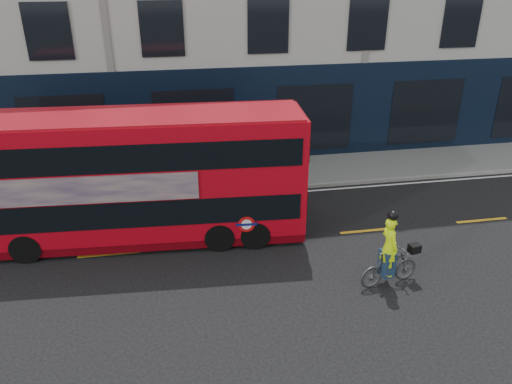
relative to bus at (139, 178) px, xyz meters
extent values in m
plane|color=black|center=(-1.04, -2.32, -2.02)|extent=(120.00, 120.00, 0.00)
cube|color=gray|center=(-1.04, 4.18, -1.96)|extent=(60.00, 3.00, 0.12)
cube|color=gray|center=(-1.04, 2.68, -1.96)|extent=(60.00, 0.12, 0.13)
cube|color=black|center=(-1.04, 5.66, -0.02)|extent=(50.00, 0.08, 4.00)
cube|color=silver|center=(-1.04, 2.38, -2.02)|extent=(58.00, 0.10, 0.01)
cube|color=#B80714|center=(-0.04, 0.00, 0.12)|extent=(9.85, 2.79, 3.49)
cube|color=#5C030A|center=(-0.04, 0.00, -1.76)|extent=(9.84, 2.74, 0.27)
cube|color=black|center=(-0.04, 0.00, -0.65)|extent=(9.46, 2.80, 0.80)
cube|color=black|center=(-0.04, 0.00, 1.03)|extent=(9.46, 2.80, 0.80)
cube|color=maroon|center=(-0.04, 0.00, 1.89)|extent=(9.65, 2.69, 0.07)
cube|color=black|center=(4.84, -0.29, -0.65)|extent=(0.16, 1.99, 0.80)
cube|color=black|center=(4.84, -0.29, 1.03)|extent=(0.16, 1.99, 0.80)
cube|color=tan|center=(-0.99, -1.08, 0.19)|extent=(5.30, 0.36, 0.80)
cylinder|color=red|center=(2.99, -1.31, -1.14)|extent=(0.50, 0.05, 0.50)
cylinder|color=white|center=(2.99, -1.32, -1.14)|extent=(0.32, 0.04, 0.32)
cube|color=#0C1459|center=(2.99, -1.32, -1.14)|extent=(0.62, 0.06, 0.08)
cylinder|color=black|center=(3.32, -0.20, -1.58)|extent=(1.02, 2.31, 0.88)
cylinder|color=black|center=(2.26, -0.13, -1.58)|extent=(1.02, 2.31, 0.88)
cylinder|color=black|center=(-3.22, 0.19, -1.58)|extent=(1.02, 2.31, 0.88)
imported|color=#45484A|center=(6.43, -3.61, -1.51)|extent=(1.77, 0.79, 1.03)
imported|color=#B9E309|center=(6.33, -3.63, -0.84)|extent=(0.49, 0.66, 1.63)
cube|color=black|center=(7.14, -3.48, -1.08)|extent=(0.33, 0.28, 0.23)
cube|color=#1A2E47|center=(6.33, -3.63, -1.35)|extent=(0.38, 0.45, 0.73)
sphere|color=black|center=(6.33, -3.63, 0.06)|extent=(0.27, 0.27, 0.27)
camera|label=1|loc=(1.06, -13.84, 5.91)|focal=35.00mm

